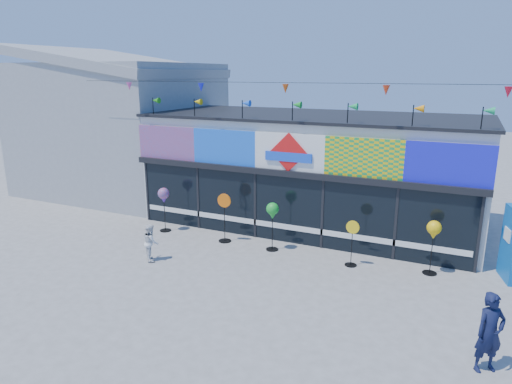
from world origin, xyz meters
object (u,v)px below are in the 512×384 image
Objects in this scene: adult_man at (490,333)px; child at (151,242)px; spinner_2 at (273,212)px; spinner_4 at (434,232)px; spinner_0 at (164,197)px; spinner_3 at (352,242)px; blue_sign at (510,244)px; spinner_1 at (224,216)px.

adult_man reaches higher than child.
child is (-9.22, 1.67, -0.24)m from adult_man.
spinner_2 is 1.00× the size of spinner_4.
adult_man is (10.42, -4.04, -0.48)m from spinner_0.
spinner_3 is (2.62, -0.16, -0.53)m from spinner_2.
spinner_0 reaches higher than spinner_2.
blue_sign is 11.04m from spinner_0.
spinner_2 is 7.35m from adult_man.
spinner_3 is (-4.13, -0.91, -0.30)m from blue_sign.
spinner_4 reaches higher than child.
spinner_4 is at bearing 2.74° from spinner_2.
blue_sign is 10.29m from child.
spinner_2 reaches higher than child.
spinner_2 is 1.40× the size of child.
spinner_3 is 1.23× the size of child.
blue_sign is 8.56m from spinner_1.
spinner_0 is 1.01× the size of spinner_2.
spinner_1 is at bearing -72.50° from child.
spinner_1 is 1.47× the size of child.
blue_sign is 1.81× the size of child.
spinner_4 is 1.39× the size of child.
spinner_0 is 4.26m from spinner_2.
adult_man is (-0.59, -4.73, -0.23)m from blue_sign.
spinner_0 is 11.18m from adult_man.
spinner_0 reaches higher than child.
adult_man reaches higher than spinner_4.
spinner_0 is 1.00× the size of adult_man.
spinner_0 is (-11.01, -0.69, 0.25)m from blue_sign.
spinner_2 is 4.82m from spinner_4.
spinner_1 is 4.40m from spinner_3.
spinner_4 is 4.44m from adult_man.
spinner_2 is at bearing -0.96° from spinner_1.
spinner_1 is 8.89m from adult_man.
blue_sign is at bearing 4.83° from spinner_1.
adult_man is (3.54, -3.82, 0.06)m from spinner_3.
spinner_4 is (6.58, 0.20, 0.38)m from spinner_1.
blue_sign is 1.47× the size of spinner_3.
spinner_2 is at bearing -96.62° from child.
spinner_2 reaches higher than spinner_3.
adult_man reaches higher than spinner_0.
child is at bearing -159.24° from spinner_3.
spinner_1 is (2.49, -0.03, -0.40)m from spinner_0.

